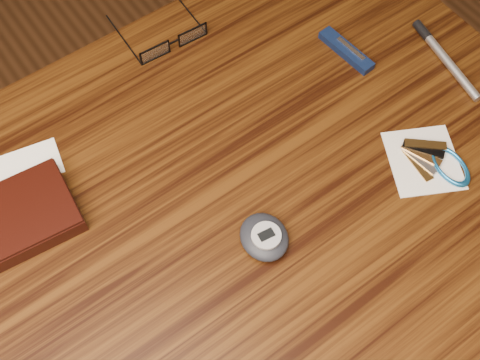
# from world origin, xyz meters

# --- Properties ---
(desk) EXTENTS (1.00, 0.70, 0.75)m
(desk) POSITION_xyz_m (0.00, 0.00, 0.65)
(desk) COLOR #3A1E09
(desk) RESTS_ON ground
(wallet_and_card) EXTENTS (0.15, 0.16, 0.03)m
(wallet_and_card) POSITION_xyz_m (-0.17, 0.15, 0.76)
(wallet_and_card) COLOR black
(wallet_and_card) RESTS_ON desk
(eyeglasses) EXTENTS (0.11, 0.12, 0.02)m
(eyeglasses) POSITION_xyz_m (0.13, 0.28, 0.76)
(eyeglasses) COLOR black
(eyeglasses) RESTS_ON desk
(pedometer) EXTENTS (0.06, 0.07, 0.03)m
(pedometer) POSITION_xyz_m (0.05, -0.04, 0.76)
(pedometer) COLOR black
(pedometer) RESTS_ON desk
(notepad_keys) EXTENTS (0.12, 0.13, 0.01)m
(notepad_keys) POSITION_xyz_m (0.29, -0.08, 0.75)
(notepad_keys) COLOR white
(notepad_keys) RESTS_ON desk
(pocket_knife) EXTENTS (0.03, 0.09, 0.01)m
(pocket_knife) POSITION_xyz_m (0.32, 0.12, 0.76)
(pocket_knife) COLOR #0B1634
(pocket_knife) RESTS_ON desk
(silver_pen) EXTENTS (0.04, 0.15, 0.01)m
(silver_pen) POSITION_xyz_m (0.42, 0.04, 0.76)
(silver_pen) COLOR silver
(silver_pen) RESTS_ON desk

